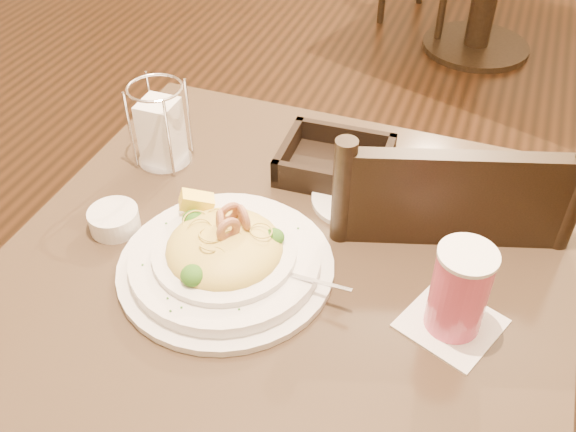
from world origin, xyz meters
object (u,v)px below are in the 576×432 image
(dining_chair_near, at_px, (420,281))
(butter_ramekin, at_px, (114,220))
(drink_glass, at_px, (459,291))
(pasta_bowl, at_px, (225,255))
(napkin_caddy, at_px, (161,130))
(side_plate, at_px, (354,200))
(main_table, at_px, (284,349))
(bread_basket, at_px, (335,163))

(dining_chair_near, distance_m, butter_ramekin, 0.63)
(dining_chair_near, height_order, drink_glass, dining_chair_near)
(dining_chair_near, relative_size, pasta_bowl, 2.43)
(napkin_caddy, height_order, butter_ramekin, napkin_caddy)
(napkin_caddy, distance_m, butter_ramekin, 0.21)
(drink_glass, height_order, side_plate, drink_glass)
(dining_chair_near, height_order, side_plate, dining_chair_near)
(main_table, bearing_deg, bread_basket, 88.35)
(main_table, relative_size, dining_chair_near, 0.97)
(pasta_bowl, height_order, butter_ramekin, pasta_bowl)
(napkin_caddy, bearing_deg, bread_basket, 13.67)
(dining_chair_near, distance_m, bread_basket, 0.32)
(main_table, distance_m, drink_glass, 0.41)
(dining_chair_near, relative_size, bread_basket, 4.52)
(side_plate, bearing_deg, bread_basket, 128.43)
(napkin_caddy, relative_size, side_plate, 1.08)
(main_table, relative_size, butter_ramekin, 10.58)
(side_plate, bearing_deg, pasta_bowl, -122.33)
(drink_glass, xyz_separation_m, napkin_caddy, (-0.59, 0.22, -0.00))
(pasta_bowl, distance_m, napkin_caddy, 0.33)
(bread_basket, bearing_deg, dining_chair_near, 3.28)
(pasta_bowl, distance_m, drink_glass, 0.36)
(napkin_caddy, relative_size, butter_ramekin, 1.93)
(bread_basket, relative_size, butter_ramekin, 2.42)
(dining_chair_near, relative_size, side_plate, 6.12)
(dining_chair_near, distance_m, napkin_caddy, 0.61)
(pasta_bowl, height_order, side_plate, pasta_bowl)
(dining_chair_near, bearing_deg, pasta_bowl, 30.92)
(dining_chair_near, height_order, bread_basket, dining_chair_near)
(main_table, distance_m, napkin_caddy, 0.47)
(bread_basket, xyz_separation_m, side_plate, (0.06, -0.07, -0.02))
(main_table, bearing_deg, drink_glass, -7.83)
(drink_glass, relative_size, side_plate, 1.10)
(drink_glass, xyz_separation_m, butter_ramekin, (-0.57, 0.01, -0.05))
(drink_glass, height_order, butter_ramekin, drink_glass)
(dining_chair_near, relative_size, drink_glass, 5.58)
(drink_glass, distance_m, side_plate, 0.31)
(dining_chair_near, relative_size, napkin_caddy, 5.67)
(pasta_bowl, bearing_deg, side_plate, 57.67)
(main_table, height_order, dining_chair_near, dining_chair_near)
(pasta_bowl, relative_size, bread_basket, 1.86)
(drink_glass, height_order, napkin_caddy, napkin_caddy)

